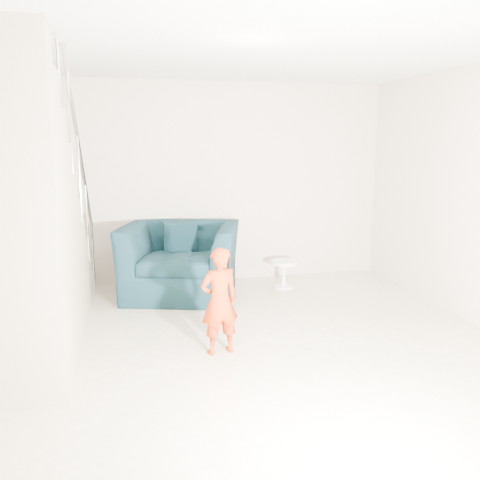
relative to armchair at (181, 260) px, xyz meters
name	(u,v)px	position (x,y,z in m)	size (l,w,h in m)	color
floor	(252,359)	(0.41, -2.09, -0.45)	(5.50, 5.50, 0.00)	tan
ceiling	(254,39)	(0.41, -2.09, 2.25)	(5.50, 5.50, 0.00)	silver
back_wall	(205,184)	(0.41, 0.66, 0.90)	(5.00, 5.00, 0.00)	#C2B39E
front_wall	(458,314)	(0.41, -4.84, 0.90)	(5.00, 5.00, 0.00)	#C2B39E
armchair	(181,260)	(0.00, 0.00, 0.00)	(1.39, 1.21, 0.90)	black
toddler	(219,301)	(0.15, -1.89, 0.04)	(0.36, 0.24, 0.99)	#B01005
side_table	(284,270)	(1.36, 0.03, -0.21)	(0.36, 0.36, 0.36)	white
staircase	(17,252)	(-1.59, -1.54, 0.50)	(1.02, 3.03, 3.62)	#ADA089
cushion	(180,237)	(0.02, 0.26, 0.24)	(0.43, 0.12, 0.41)	black
throw	(131,252)	(-0.61, 0.07, 0.12)	(0.05, 0.55, 0.61)	black
phone	(229,263)	(0.23, -1.95, 0.41)	(0.02, 0.05, 0.10)	black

